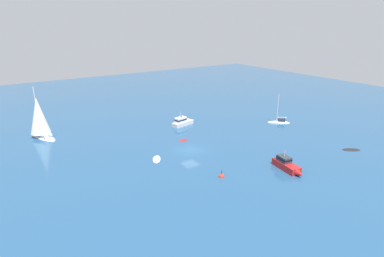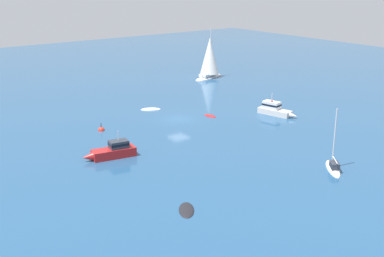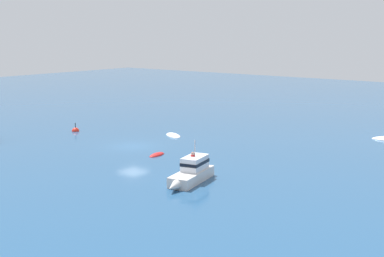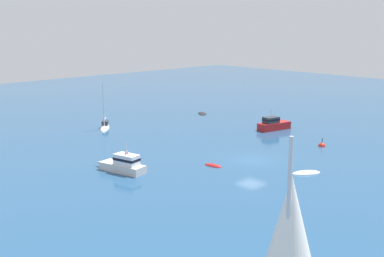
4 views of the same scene
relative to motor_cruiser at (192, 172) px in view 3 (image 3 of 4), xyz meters
The scene contains 5 objects.
ground_plane 13.24m from the motor_cruiser, 116.98° to the right, with size 160.00×160.00×0.00m, color navy.
motor_cruiser is the anchor object (origin of this frame).
tender 17.28m from the motor_cruiser, 135.54° to the right, with size 2.44×3.01×0.49m.
skiff 8.87m from the motor_cruiser, 121.74° to the right, with size 2.08×1.07×0.43m.
channel_buoy 23.46m from the motor_cruiser, 109.25° to the right, with size 0.81×0.81×1.33m.
Camera 3 is at (35.17, 34.67, 10.66)m, focal length 49.74 mm.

